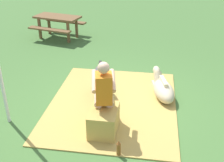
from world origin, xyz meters
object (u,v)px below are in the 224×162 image
object	(u,v)px
pony_lying	(163,89)
hay_bale	(104,121)
pony_standing	(101,78)
person_seated	(104,91)
picnic_bench	(58,21)
soda_bottle	(119,148)

from	to	relation	value
pony_lying	hay_bale	bearing A→B (deg)	144.07
hay_bale	pony_lying	size ratio (longest dim) A/B	0.50
hay_bale	pony_standing	xyz separation A→B (m)	(1.11, 0.26, 0.28)
pony_lying	person_seated	bearing A→B (deg)	140.16
pony_standing	picnic_bench	distance (m)	4.40
hay_bale	soda_bottle	distance (m)	0.68
pony_standing	picnic_bench	world-z (taller)	pony_standing
picnic_bench	person_seated	bearing A→B (deg)	-153.07
person_seated	picnic_bench	xyz separation A→B (m)	(4.77, 2.42, -0.17)
soda_bottle	hay_bale	bearing A→B (deg)	30.60
pony_lying	pony_standing	bearing A→B (deg)	104.48
hay_bale	pony_standing	bearing A→B (deg)	12.95
pony_standing	soda_bottle	world-z (taller)	pony_standing
pony_lying	soda_bottle	distance (m)	2.15
person_seated	pony_standing	xyz separation A→B (m)	(0.95, 0.23, -0.23)
hay_bale	soda_bottle	size ratio (longest dim) A/B	2.29
hay_bale	pony_lying	xyz separation A→B (m)	(1.45, -1.05, -0.05)
pony_standing	hay_bale	bearing A→B (deg)	-167.05
person_seated	soda_bottle	world-z (taller)	person_seated
hay_bale	person_seated	size ratio (longest dim) A/B	0.50
hay_bale	picnic_bench	bearing A→B (deg)	26.39
hay_bale	soda_bottle	xyz separation A→B (m)	(-0.58, -0.34, -0.09)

